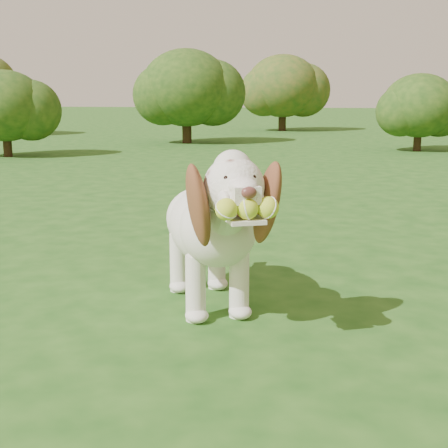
# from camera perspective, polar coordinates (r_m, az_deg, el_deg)

# --- Properties ---
(ground) EXTENTS (80.00, 80.00, 0.00)m
(ground) POSITION_cam_1_polar(r_m,az_deg,el_deg) (3.22, -11.26, -6.09)
(ground) COLOR #1C4A15
(ground) RESTS_ON ground
(dog) EXTENTS (0.73, 1.13, 0.77)m
(dog) POSITION_cam_1_polar(r_m,az_deg,el_deg) (2.80, -1.17, 0.13)
(dog) COLOR white
(dog) RESTS_ON ground
(shrub_a) EXTENTS (1.29, 1.29, 1.33)m
(shrub_a) POSITION_cam_1_polar(r_m,az_deg,el_deg) (10.37, -19.41, 10.15)
(shrub_a) COLOR #382314
(shrub_a) RESTS_ON ground
(shrub_b) EXTENTS (1.77, 1.77, 1.83)m
(shrub_b) POSITION_cam_1_polar(r_m,az_deg,el_deg) (12.47, -3.46, 12.31)
(shrub_b) COLOR #382314
(shrub_b) RESTS_ON ground
(shrub_i) EXTENTS (1.89, 1.89, 1.96)m
(shrub_i) POSITION_cam_1_polar(r_m,az_deg,el_deg) (16.64, 5.40, 12.45)
(shrub_i) COLOR #382314
(shrub_i) RESTS_ON ground
(shrub_c) EXTENTS (1.26, 1.26, 1.31)m
(shrub_c) POSITION_cam_1_polar(r_m,az_deg,el_deg) (11.23, 17.45, 10.28)
(shrub_c) COLOR #382314
(shrub_c) RESTS_ON ground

